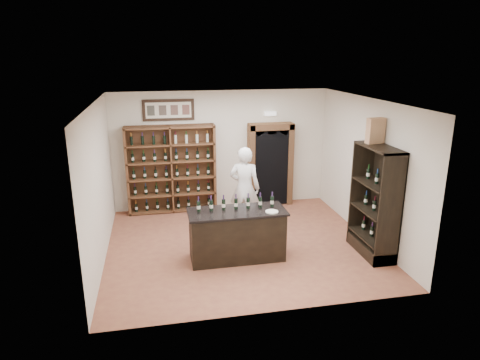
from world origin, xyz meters
name	(u,v)px	position (x,y,z in m)	size (l,w,h in m)	color
floor	(241,244)	(0.00, 0.00, 0.00)	(5.50, 5.50, 0.00)	#93593B
ceiling	(241,101)	(0.00, 0.00, 3.00)	(5.50, 5.50, 0.00)	white
wall_back	(222,150)	(0.00, 2.50, 1.50)	(5.50, 0.04, 3.00)	silver
wall_left	(99,184)	(-2.75, 0.00, 1.50)	(0.04, 5.00, 3.00)	silver
wall_right	(367,169)	(2.75, 0.00, 1.50)	(0.04, 5.00, 3.00)	silver
wine_shelf	(171,169)	(-1.30, 2.33, 1.10)	(2.20, 0.38, 2.20)	brown
framed_picture	(168,110)	(-1.30, 2.47, 2.55)	(1.25, 0.04, 0.52)	black
arched_doorway	(270,163)	(1.25, 2.33, 1.14)	(1.17, 0.35, 2.17)	black
emergency_light	(270,114)	(1.25, 2.42, 2.40)	(0.30, 0.10, 0.10)	white
tasting_counter	(237,235)	(-0.20, -0.60, 0.49)	(1.88, 0.78, 1.00)	black
counter_bottle_0	(199,206)	(-0.92, -0.50, 1.11)	(0.07, 0.07, 0.30)	black
counter_bottle_1	(211,205)	(-0.68, -0.50, 1.11)	(0.07, 0.07, 0.30)	black
counter_bottle_2	(224,204)	(-0.44, -0.50, 1.11)	(0.07, 0.07, 0.30)	black
counter_bottle_3	(236,204)	(-0.20, -0.50, 1.11)	(0.07, 0.07, 0.30)	black
counter_bottle_4	(248,203)	(0.04, -0.50, 1.11)	(0.07, 0.07, 0.30)	black
counter_bottle_5	(260,202)	(0.28, -0.50, 1.11)	(0.07, 0.07, 0.30)	black
counter_bottle_6	(272,201)	(0.52, -0.50, 1.11)	(0.07, 0.07, 0.30)	black
side_cabinet	(375,218)	(2.52, -0.90, 0.75)	(0.48, 1.20, 2.20)	black
shopkeeper	(245,188)	(0.27, 0.90, 0.95)	(0.69, 0.46, 1.90)	white
plate	(272,212)	(0.43, -0.81, 1.01)	(0.24, 0.24, 0.02)	beige
wine_crate	(375,131)	(2.53, -0.61, 2.45)	(0.35, 0.14, 0.50)	tan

